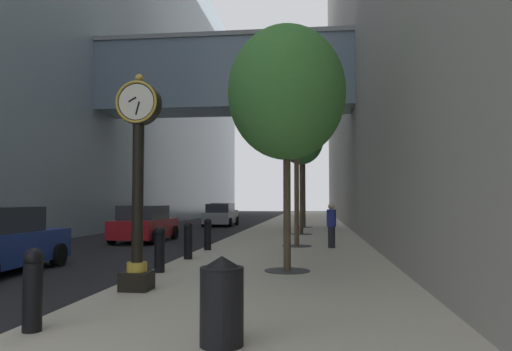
{
  "coord_description": "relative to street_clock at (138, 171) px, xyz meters",
  "views": [
    {
      "loc": [
        4.0,
        -2.63,
        1.85
      ],
      "look_at": [
        0.91,
        23.33,
        3.17
      ],
      "focal_mm": 34.65,
      "sensor_mm": 36.0,
      "label": 1
    }
  ],
  "objects": [
    {
      "name": "pedestrian_walking",
      "position": [
        3.97,
        8.93,
        -1.43
      ],
      "size": [
        0.42,
        0.42,
        1.61
      ],
      "color": "#23232D",
      "rests_on": "sidewalk_right"
    },
    {
      "name": "car_silver_near",
      "position": [
        -3.35,
        25.9,
        -1.64
      ],
      "size": [
        2.1,
        4.23,
        1.6
      ],
      "color": "#B7BABF",
      "rests_on": "ground"
    },
    {
      "name": "sidewalk_right",
      "position": [
        2.42,
        23.49,
        -2.35
      ],
      "size": [
        6.09,
        80.0,
        0.14
      ],
      "primitive_type": "cube",
      "color": "#BCB29E",
      "rests_on": "ground"
    },
    {
      "name": "bollard_fifth",
      "position": [
        -0.3,
        7.64,
        -1.71
      ],
      "size": [
        0.26,
        0.26,
        1.09
      ],
      "color": "black",
      "rests_on": "sidewalk_right"
    },
    {
      "name": "street_tree_near",
      "position": [
        2.71,
        2.87,
        2.07
      ],
      "size": [
        2.89,
        2.89,
        6.02
      ],
      "color": "#333335",
      "rests_on": "sidewalk_right"
    },
    {
      "name": "trash_bin",
      "position": [
        2.28,
        -3.33,
        -1.74
      ],
      "size": [
        0.53,
        0.53,
        1.05
      ],
      "color": "black",
      "rests_on": "sidewalk_right"
    },
    {
      "name": "bollard_third",
      "position": [
        -0.3,
        2.32,
        -1.71
      ],
      "size": [
        0.26,
        0.26,
        1.09
      ],
      "color": "black",
      "rests_on": "sidewalk_right"
    },
    {
      "name": "bollard_nearest",
      "position": [
        -0.3,
        -3.01,
        -1.71
      ],
      "size": [
        0.26,
        0.26,
        1.09
      ],
      "color": "black",
      "rests_on": "sidewalk_right"
    },
    {
      "name": "building_block_left",
      "position": [
        -12.86,
        23.43,
        10.07
      ],
      "size": [
        23.25,
        80.0,
        25.06
      ],
      "color": "#93A8B7",
      "rests_on": "ground"
    },
    {
      "name": "street_tree_far",
      "position": [
        2.71,
        22.47,
        2.92
      ],
      "size": [
        2.01,
        2.01,
        6.42
      ],
      "color": "#333335",
      "rests_on": "sidewalk_right"
    },
    {
      "name": "ground_plane",
      "position": [
        -0.62,
        20.49,
        -2.42
      ],
      "size": [
        110.0,
        110.0,
        0.0
      ],
      "primitive_type": "plane",
      "color": "black",
      "rests_on": "ground"
    },
    {
      "name": "street_clock",
      "position": [
        0.0,
        0.0,
        0.0
      ],
      "size": [
        0.84,
        0.55,
        4.16
      ],
      "color": "black",
      "rests_on": "sidewalk_right"
    },
    {
      "name": "car_black_trailing",
      "position": [
        -4.26,
        31.85,
        -1.63
      ],
      "size": [
        2.03,
        4.34,
        1.62
      ],
      "color": "black",
      "rests_on": "ground"
    },
    {
      "name": "street_tree_mid_far",
      "position": [
        2.71,
        15.94,
        2.53
      ],
      "size": [
        2.29,
        2.29,
        6.16
      ],
      "color": "#333335",
      "rests_on": "sidewalk_right"
    },
    {
      "name": "street_tree_mid_near",
      "position": [
        2.71,
        9.41,
        2.68
      ],
      "size": [
        2.0,
        2.0,
        6.17
      ],
      "color": "#333335",
      "rests_on": "sidewalk_right"
    },
    {
      "name": "bollard_fourth",
      "position": [
        -0.3,
        4.98,
        -1.71
      ],
      "size": [
        0.26,
        0.26,
        1.09
      ],
      "color": "black",
      "rests_on": "sidewalk_right"
    },
    {
      "name": "car_red_mid",
      "position": [
        -4.17,
        12.21,
        -1.63
      ],
      "size": [
        2.07,
        4.36,
        1.61
      ],
      "color": "#AD191E",
      "rests_on": "ground"
    }
  ]
}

